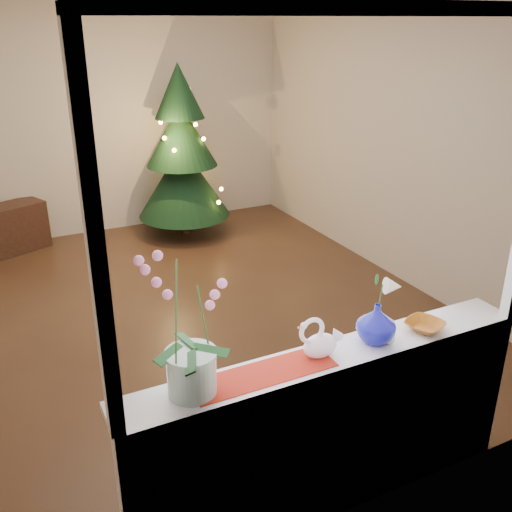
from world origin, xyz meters
The scene contains 16 objects.
ground centered at (0.00, 0.00, 0.00)m, with size 5.00×5.00×0.00m, color #392217.
wall_back centered at (0.00, 2.50, 1.35)m, with size 4.50×0.10×2.70m, color beige.
wall_front centered at (0.00, -2.50, 1.35)m, with size 4.50×0.10×2.70m, color beige.
wall_right centered at (2.25, 0.00, 1.35)m, with size 0.10×5.00×2.70m, color beige.
window_apron centered at (0.00, -2.46, 0.44)m, with size 2.20×0.08×0.88m, color white.
windowsill centered at (0.00, -2.37, 0.90)m, with size 2.20×0.26×0.04m, color white.
window_frame centered at (0.00, -2.47, 1.70)m, with size 2.22×0.06×1.60m, color white, non-canonical shape.
runner centered at (-0.38, -2.37, 0.92)m, with size 0.70×0.20×0.01m, color maroon.
orchid_pot centered at (-0.72, -2.36, 1.26)m, with size 0.23×0.23×0.68m, color white, non-canonical shape.
swan centered at (-0.06, -2.35, 1.02)m, with size 0.24×0.11×0.21m, color white, non-canonical shape.
blue_vase centered at (0.26, -2.36, 1.04)m, with size 0.23×0.23×0.24m, color #090C74.
lily centered at (0.26, -2.36, 1.25)m, with size 0.13×0.08×0.18m, color beige, non-canonical shape.
paperweight centered at (0.30, -2.41, 0.95)m, with size 0.07×0.07×0.07m, color silver.
amber_dish centered at (0.56, -2.39, 0.94)m, with size 0.17×0.17×0.04m, color #924E10.
xmas_tree centered at (0.77, 1.95, 1.00)m, with size 1.09×1.09×2.00m, color black, non-canonical shape.
side_table centered at (-1.16, 2.25, 0.27)m, with size 0.72×0.36×0.54m, color black.
Camera 1 is at (-1.40, -4.33, 2.43)m, focal length 40.00 mm.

